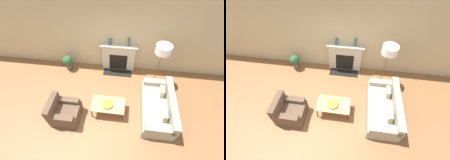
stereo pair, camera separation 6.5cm
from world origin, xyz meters
TOP-DOWN VIEW (x-y plane):
  - ground_plane at (0.00, 0.00)m, footprint 18.00×18.00m
  - wall_back at (0.00, 2.52)m, footprint 18.00×0.06m
  - fireplace at (0.23, 2.38)m, footprint 1.41×0.59m
  - couch at (1.71, 0.48)m, footprint 0.96×1.91m
  - armchair_near at (-1.23, -0.09)m, footprint 0.86×0.80m
  - coffee_table at (0.11, 0.30)m, footprint 1.06×0.62m
  - bowl at (0.09, 0.27)m, footprint 0.35×0.35m
  - book at (0.45, 0.29)m, footprint 0.33×0.26m
  - floor_lamp at (1.70, 1.84)m, footprint 0.51×0.51m
  - mantel_vase_left at (-0.10, 2.39)m, footprint 0.09×0.09m
  - mantel_vase_center_left at (0.58, 2.39)m, footprint 0.07×0.07m
  - potted_plant at (-1.80, 2.11)m, footprint 0.38×0.38m

SIDE VIEW (x-z plane):
  - ground_plane at x=0.00m, z-range 0.00..0.00m
  - couch at x=1.71m, z-range -0.09..0.68m
  - armchair_near at x=-1.23m, z-range -0.11..0.73m
  - potted_plant at x=-1.80m, z-range 0.06..0.70m
  - coffee_table at x=0.11m, z-range 0.18..0.61m
  - book at x=0.45m, z-range 0.43..0.45m
  - bowl at x=0.09m, z-range 0.43..0.49m
  - fireplace at x=0.23m, z-range -0.01..1.17m
  - mantel_vase_left at x=-0.10m, z-range 1.18..1.41m
  - mantel_vase_center_left at x=0.58m, z-range 1.18..1.49m
  - wall_back at x=0.00m, z-range 0.00..2.90m
  - floor_lamp at x=1.70m, z-range 0.63..2.32m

